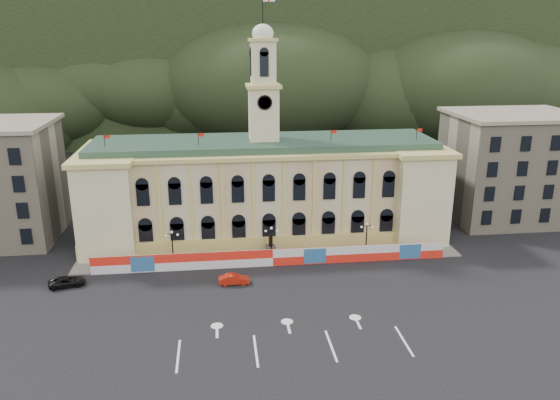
{
  "coord_description": "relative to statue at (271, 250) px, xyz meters",
  "views": [
    {
      "loc": [
        -7.28,
        -55.47,
        32.16
      ],
      "look_at": [
        1.37,
        18.0,
        8.79
      ],
      "focal_mm": 35.0,
      "sensor_mm": 36.0,
      "label": 1
    }
  ],
  "objects": [
    {
      "name": "black_suv",
      "position": [
        -27.3,
        -6.21,
        -0.55
      ],
      "size": [
        4.11,
        5.52,
        1.28
      ],
      "primitive_type": "imported",
      "rotation": [
        0.0,
        0.0,
        1.79
      ],
      "color": "black",
      "rests_on": "ground"
    },
    {
      "name": "city_hall",
      "position": [
        0.0,
        9.63,
        6.66
      ],
      "size": [
        56.2,
        17.6,
        37.1
      ],
      "color": "beige",
      "rests_on": "ground"
    },
    {
      "name": "hoarding_fence",
      "position": [
        0.06,
        -2.93,
        0.06
      ],
      "size": [
        50.0,
        0.44,
        2.5
      ],
      "color": "red",
      "rests_on": "ground"
    },
    {
      "name": "hill_ridge",
      "position": [
        0.03,
        103.99,
        18.3
      ],
      "size": [
        230.0,
        80.0,
        64.0
      ],
      "color": "black",
      "rests_on": "ground"
    },
    {
      "name": "lane_markings",
      "position": [
        0.0,
        -23.0,
        -1.18
      ],
      "size": [
        26.0,
        10.0,
        0.02
      ],
      "primitive_type": null,
      "color": "white",
      "rests_on": "ground"
    },
    {
      "name": "lamp_center",
      "position": [
        0.0,
        -1.0,
        1.89
      ],
      "size": [
        1.96,
        0.44,
        5.15
      ],
      "color": "black",
      "rests_on": "ground"
    },
    {
      "name": "lamp_left",
      "position": [
        -14.0,
        -1.0,
        1.89
      ],
      "size": [
        1.96,
        0.44,
        5.15
      ],
      "color": "black",
      "rests_on": "ground"
    },
    {
      "name": "red_sedan",
      "position": [
        -5.66,
        -8.09,
        -0.52
      ],
      "size": [
        1.45,
        4.07,
        1.34
      ],
      "primitive_type": "imported",
      "rotation": [
        0.0,
        0.0,
        1.58
      ],
      "color": "#AD1B0C",
      "rests_on": "ground"
    },
    {
      "name": "pavement",
      "position": [
        0.0,
        -0.25,
        -1.11
      ],
      "size": [
        56.0,
        5.5,
        0.16
      ],
      "primitive_type": "cube",
      "color": "slate",
      "rests_on": "ground"
    },
    {
      "name": "side_building_right",
      "position": [
        43.0,
        12.93,
        8.14
      ],
      "size": [
        21.0,
        17.0,
        18.6
      ],
      "color": "tan",
      "rests_on": "ground"
    },
    {
      "name": "ground",
      "position": [
        0.0,
        -18.0,
        -1.19
      ],
      "size": [
        260.0,
        260.0,
        0.0
      ],
      "primitive_type": "plane",
      "color": "black",
      "rests_on": "ground"
    },
    {
      "name": "statue",
      "position": [
        0.0,
        0.0,
        0.0
      ],
      "size": [
        1.4,
        1.4,
        3.72
      ],
      "color": "#595651",
      "rests_on": "ground"
    },
    {
      "name": "lamp_right",
      "position": [
        14.0,
        -1.0,
        1.89
      ],
      "size": [
        1.96,
        0.44,
        5.15
      ],
      "color": "black",
      "rests_on": "ground"
    }
  ]
}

